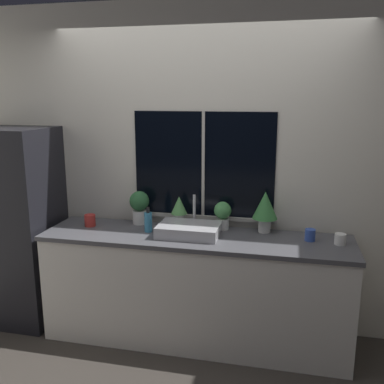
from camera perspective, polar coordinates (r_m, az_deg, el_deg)
The scene contains 14 objects.
ground_plane at distance 3.50m, azimuth -0.69°, elevation -21.26°, with size 14.00×14.00×0.00m, color #38332D.
wall_back at distance 3.58m, azimuth 1.63°, elevation 2.98°, with size 8.00×0.09×2.70m.
wall_left at distance 5.23m, azimuth -20.99°, elevation 5.25°, with size 0.06×7.00×2.70m.
counter at distance 3.52m, azimuth 0.39°, elevation -12.70°, with size 2.42×0.60×0.89m.
refrigerator at distance 4.03m, azimuth -22.28°, elevation -4.19°, with size 0.67×0.64×1.70m.
sink at distance 3.35m, azimuth -0.40°, elevation -5.05°, with size 0.48×0.38×0.28m.
potted_plant_far_left at distance 3.65m, azimuth -7.02°, elevation -1.76°, with size 0.17×0.17×0.28m.
potted_plant_center_left at distance 3.56m, azimuth -1.73°, elevation -2.44°, with size 0.13×0.13×0.26m.
potted_plant_center_right at distance 3.49m, azimuth 4.10°, elevation -2.91°, with size 0.14×0.14×0.23m.
potted_plant_far_right at distance 3.44m, azimuth 9.72°, elevation -2.03°, with size 0.20×0.20×0.33m.
soap_bottle at distance 3.45m, azimuth -5.86°, elevation -3.94°, with size 0.06×0.06×0.20m.
mug_red at distance 3.69m, azimuth -13.45°, elevation -3.70°, with size 0.09×0.09×0.10m.
mug_white at distance 3.34m, azimuth 19.15°, elevation -5.96°, with size 0.08×0.08×0.08m.
mug_blue at distance 3.35m, azimuth 15.47°, elevation -5.54°, with size 0.08×0.08×0.09m.
Camera 1 is at (0.67, -2.82, 1.96)m, focal length 40.00 mm.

